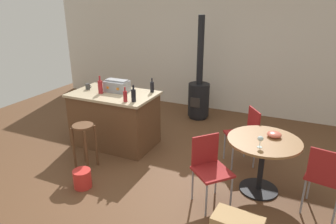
{
  "coord_description": "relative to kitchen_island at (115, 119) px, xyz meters",
  "views": [
    {
      "loc": [
        1.86,
        -3.47,
        2.39
      ],
      "look_at": [
        0.13,
        0.36,
        0.81
      ],
      "focal_mm": 32.51,
      "sensor_mm": 36.0,
      "label": 1
    }
  ],
  "objects": [
    {
      "name": "folding_chair_near",
      "position": [
        3.2,
        -0.6,
        0.07
      ],
      "size": [
        0.47,
        0.47,
        0.88
      ],
      "color": "maroon",
      "rests_on": "ground_plane"
    },
    {
      "name": "bottle_3",
      "position": [
        0.56,
        0.31,
        0.55
      ],
      "size": [
        0.06,
        0.06,
        0.24
      ],
      "color": "black",
      "rests_on": "kitchen_island"
    },
    {
      "name": "folding_chair_far",
      "position": [
        2.15,
        0.24,
        0.05
      ],
      "size": [
        0.56,
        0.56,
        0.87
      ],
      "color": "maroon",
      "rests_on": "ground_plane"
    },
    {
      "name": "folding_chair_left",
      "position": [
        1.95,
        -0.89,
        0.04
      ],
      "size": [
        0.57,
        0.57,
        0.85
      ],
      "color": "maroon",
      "rests_on": "ground_plane"
    },
    {
      "name": "serving_bowl",
      "position": [
        2.59,
        -0.26,
        0.31
      ],
      "size": [
        0.18,
        0.18,
        0.07
      ],
      "primitive_type": "ellipsoid",
      "color": "#DB6651",
      "rests_on": "dining_table"
    },
    {
      "name": "bottle_0",
      "position": [
        0.53,
        -0.24,
        0.56
      ],
      "size": [
        0.07,
        0.07,
        0.26
      ],
      "color": "black",
      "rests_on": "kitchen_island"
    },
    {
      "name": "bottle_2",
      "position": [
        0.42,
        -0.29,
        0.54
      ],
      "size": [
        0.06,
        0.06,
        0.23
      ],
      "color": "maroon",
      "rests_on": "kitchen_island"
    },
    {
      "name": "ground_plane",
      "position": [
        0.95,
        -0.54,
        -0.46
      ],
      "size": [
        8.8,
        8.8,
        0.0
      ],
      "primitive_type": "plane",
      "color": "brown"
    },
    {
      "name": "kitchen_island",
      "position": [
        0.0,
        0.0,
        0.0
      ],
      "size": [
        1.4,
        0.87,
        0.92
      ],
      "color": "brown",
      "rests_on": "ground_plane"
    },
    {
      "name": "cup_1",
      "position": [
        -0.3,
        0.24,
        0.51
      ],
      "size": [
        0.12,
        0.09,
        0.1
      ],
      "color": "tan",
      "rests_on": "kitchen_island"
    },
    {
      "name": "wood_stove",
      "position": [
        0.9,
        1.76,
        0.06
      ],
      "size": [
        0.44,
        0.45,
        2.1
      ],
      "color": "black",
      "rests_on": "ground_plane"
    },
    {
      "name": "plastic_bucket",
      "position": [
        0.32,
        -1.3,
        -0.34
      ],
      "size": [
        0.24,
        0.24,
        0.25
      ],
      "primitive_type": "cylinder",
      "color": "red",
      "rests_on": "ground_plane"
    },
    {
      "name": "dining_table",
      "position": [
        2.49,
        -0.39,
        0.1
      ],
      "size": [
        0.91,
        0.91,
        0.74
      ],
      "color": "black",
      "rests_on": "ground_plane"
    },
    {
      "name": "wooden_stool",
      "position": [
        0.04,
        -0.86,
        0.02
      ],
      "size": [
        0.3,
        0.3,
        0.69
      ],
      "color": "brown",
      "rests_on": "ground_plane"
    },
    {
      "name": "back_wall",
      "position": [
        0.95,
        2.48,
        0.89
      ],
      "size": [
        8.0,
        0.1,
        2.7
      ],
      "primitive_type": "cube",
      "color": "beige",
      "rests_on": "ground_plane"
    },
    {
      "name": "wine_glass",
      "position": [
        2.47,
        -0.63,
        0.38
      ],
      "size": [
        0.07,
        0.07,
        0.14
      ],
      "color": "silver",
      "rests_on": "dining_table"
    },
    {
      "name": "bottle_1",
      "position": [
        -0.18,
        -0.09,
        0.57
      ],
      "size": [
        0.08,
        0.08,
        0.29
      ],
      "color": "maroon",
      "rests_on": "kitchen_island"
    },
    {
      "name": "toolbox",
      "position": [
        0.01,
        0.11,
        0.55
      ],
      "size": [
        0.39,
        0.27,
        0.2
      ],
      "color": "gray",
      "rests_on": "kitchen_island"
    },
    {
      "name": "cup_0",
      "position": [
        -0.52,
        0.01,
        0.51
      ],
      "size": [
        0.11,
        0.08,
        0.1
      ],
      "color": "#383838",
      "rests_on": "kitchen_island"
    }
  ]
}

